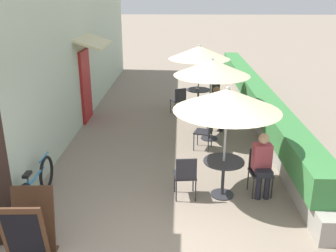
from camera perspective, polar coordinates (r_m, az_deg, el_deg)
name	(u,v)px	position (r m, az deg, el deg)	size (l,w,h in m)	color
cafe_facade_wall	(83,48)	(11.77, -12.87, 11.57)	(0.98, 14.04, 4.20)	#B2C1AD
planter_hedge	(255,99)	(11.99, 13.16, 4.09)	(0.60, 13.04, 1.01)	gray
patio_table_near	(223,171)	(7.14, 8.43, -6.73)	(0.76, 0.76, 0.73)	#28282D
patio_umbrella_near	(227,100)	(6.64, 9.02, 3.97)	(1.92, 1.92, 2.15)	#B7B7BC
cafe_chair_near_left	(260,168)	(7.39, 13.81, -6.23)	(0.44, 0.44, 0.87)	#232328
seated_patron_near_left	(262,162)	(7.22, 14.18, -5.40)	(0.36, 0.43, 1.25)	#23232D
cafe_chair_near_right	(186,174)	(6.97, 2.70, -7.30)	(0.44, 0.44, 0.87)	#232328
patio_table_mid	(210,120)	(9.82, 6.40, 0.91)	(0.76, 0.76, 0.73)	#28282D
patio_umbrella_mid	(212,68)	(9.46, 6.72, 8.84)	(1.92, 1.92, 2.15)	#B7B7BC
cafe_chair_mid_left	(213,112)	(10.51, 6.87, 2.13)	(0.50, 0.50, 0.87)	#232328
seated_patron_mid_left	(217,107)	(10.43, 7.51, 2.96)	(0.48, 0.42, 1.25)	#23232D
cafe_chair_mid_right	(206,130)	(9.14, 5.85, -0.57)	(0.50, 0.50, 0.87)	#232328
coffee_cup_mid	(209,109)	(9.88, 6.26, 2.56)	(0.07, 0.07, 0.09)	#232328
patio_table_far	(198,96)	(12.11, 4.62, 4.64)	(0.76, 0.76, 0.73)	#28282D
patio_umbrella_far	(199,52)	(11.82, 4.81, 11.11)	(1.92, 1.92, 2.15)	#B7B7BC
cafe_chair_far_left	(179,99)	(11.73, 1.69, 4.16)	(0.53, 0.53, 0.87)	#232328
cafe_chair_far_right	(216,93)	(12.52, 7.37, 5.03)	(0.53, 0.53, 0.87)	#232328
coffee_cup_far	(197,88)	(12.08, 4.37, 5.83)	(0.07, 0.07, 0.09)	white
bicycle_leaning	(36,186)	(7.28, -19.45, -8.66)	(0.10, 1.79, 0.78)	black
menu_board	(29,228)	(5.88, -20.40, -14.36)	(0.66, 0.66, 1.03)	#422819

